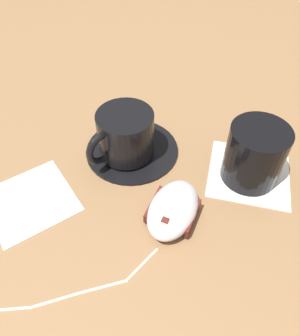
{
  "coord_description": "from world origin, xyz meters",
  "views": [
    {
      "loc": [
        0.08,
        -0.33,
        0.37
      ],
      "look_at": [
        -0.03,
        -0.05,
        0.03
      ],
      "focal_mm": 35.0,
      "sensor_mm": 36.0,
      "label": 1
    }
  ],
  "objects_px": {
    "saucer": "(131,151)",
    "coffee_cup": "(125,134)",
    "computer_mouse": "(173,209)",
    "drinking_glass": "(254,154)"
  },
  "relations": [
    {
      "from": "drinking_glass",
      "to": "coffee_cup",
      "type": "bearing_deg",
      "value": -171.86
    },
    {
      "from": "computer_mouse",
      "to": "drinking_glass",
      "type": "xyz_separation_m",
      "value": [
        0.08,
        0.11,
        0.03
      ]
    },
    {
      "from": "saucer",
      "to": "coffee_cup",
      "type": "xyz_separation_m",
      "value": [
        -0.0,
        -0.01,
        0.04
      ]
    },
    {
      "from": "saucer",
      "to": "coffee_cup",
      "type": "height_order",
      "value": "coffee_cup"
    },
    {
      "from": "drinking_glass",
      "to": "saucer",
      "type": "bearing_deg",
      "value": -174.05
    },
    {
      "from": "saucer",
      "to": "coffee_cup",
      "type": "bearing_deg",
      "value": -122.61
    },
    {
      "from": "coffee_cup",
      "to": "computer_mouse",
      "type": "bearing_deg",
      "value": -38.13
    },
    {
      "from": "coffee_cup",
      "to": "computer_mouse",
      "type": "xyz_separation_m",
      "value": [
        0.1,
        -0.08,
        -0.03
      ]
    },
    {
      "from": "saucer",
      "to": "coffee_cup",
      "type": "relative_size",
      "value": 1.31
    },
    {
      "from": "saucer",
      "to": "drinking_glass",
      "type": "xyz_separation_m",
      "value": [
        0.18,
        0.02,
        0.04
      ]
    }
  ]
}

